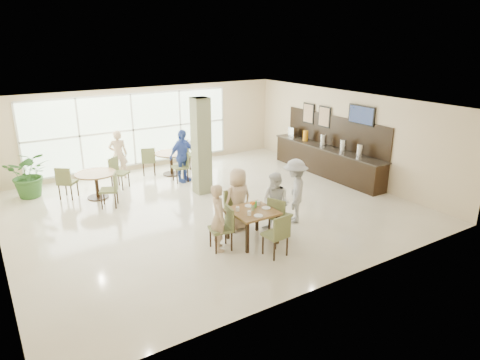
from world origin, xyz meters
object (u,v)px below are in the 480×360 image
main_table (253,214)px  teen_left (219,217)px  round_table_right (171,158)px  teen_far (238,199)px  adult_standing (118,155)px  teen_right (276,203)px  potted_plant (30,174)px  buffet_counter (327,159)px  adult_a (182,156)px  round_table_left (96,178)px  teen_standing (295,191)px  adult_b (196,148)px

main_table → teen_left: size_ratio=0.64×
round_table_right → teen_far: (-0.37, -4.79, 0.18)m
main_table → adult_standing: bearing=100.4°
teen_far → teen_right: size_ratio=1.02×
round_table_right → potted_plant: potted_plant is taller
potted_plant → teen_right: bearing=-51.6°
round_table_right → adult_standing: size_ratio=0.68×
main_table → potted_plant: size_ratio=0.70×
buffet_counter → adult_a: (-4.35, 1.91, 0.29)m
teen_far → adult_a: size_ratio=0.89×
buffet_counter → round_table_left: bearing=164.9°
round_table_left → teen_left: teen_left is taller
buffet_counter → adult_standing: buffet_counter is taller
teen_standing → adult_b: 5.17m
teen_standing → adult_b: size_ratio=1.02×
round_table_left → teen_left: bearing=-73.1°
round_table_right → main_table: bearing=-94.9°
buffet_counter → teen_left: bearing=-154.6°
main_table → buffet_counter: bearing=29.7°
round_table_right → adult_b: size_ratio=0.69×
adult_standing → potted_plant: bearing=22.3°
round_table_left → teen_left: 4.79m
buffet_counter → adult_standing: bearing=150.9°
potted_plant → adult_standing: 2.69m
teen_far → main_table: bearing=78.7°
potted_plant → teen_left: (2.96, -5.70, 0.06)m
adult_a → round_table_left: bearing=163.6°
round_table_left → teen_right: teen_right is taller
teen_standing → potted_plant: bearing=-96.8°
round_table_left → teen_left: size_ratio=0.76×
teen_left → adult_a: 4.78m
buffet_counter → teen_far: 5.14m
round_table_left → teen_left: (1.39, -4.58, 0.17)m
teen_standing → buffet_counter: bearing=164.7°
main_table → round_table_left: size_ratio=0.84×
buffet_counter → potted_plant: bearing=160.7°
round_table_right → teen_right: bearing=-87.5°
potted_plant → teen_standing: 7.57m
main_table → teen_far: 0.78m
potted_plant → teen_far: bearing=-52.1°
teen_left → teen_standing: (2.32, 0.28, 0.06)m
main_table → adult_standing: adult_standing is taller
round_table_left → teen_far: 4.53m
main_table → teen_far: size_ratio=0.64×
main_table → adult_standing: 6.18m
teen_left → adult_a: (1.31, 4.60, 0.09)m
adult_standing → teen_far: bearing=118.8°
main_table → round_table_left: (-2.22, 4.66, -0.08)m
round_table_left → teen_standing: 5.69m
potted_plant → teen_right: 7.25m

